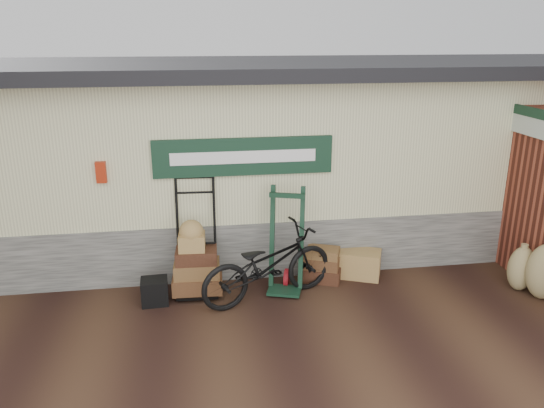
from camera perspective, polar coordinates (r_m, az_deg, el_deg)
The scene contains 10 objects.
ground at distance 7.51m, azimuth 0.28°, elevation -11.16°, with size 80.00×80.00×0.00m, color black.
station_building at distance 9.49m, azimuth -2.35°, elevation 5.55°, with size 14.40×4.10×3.20m.
brick_outbuilding at distance 9.86m, azimuth 27.14°, elevation 2.16°, with size 1.71×4.51×2.62m.
porter_trolley at distance 7.75m, azimuth -8.16°, elevation -3.35°, with size 0.86×0.65×1.72m, color black, non-canonical shape.
green_barrow at distance 7.70m, azimuth 1.55°, elevation -3.95°, with size 0.56×0.48×1.56m, color black, non-canonical shape.
suitcase_stack at distance 8.22m, azimuth 5.28°, elevation -6.42°, with size 0.61×0.38×0.54m, color #361D11, non-canonical shape.
wicker_hamper at distance 8.45m, azimuth 9.35°, elevation -6.34°, with size 0.64×0.42×0.42m, color olive.
black_trunk at distance 7.74m, azimuth -12.50°, elevation -9.15°, with size 0.37×0.32×0.37m, color black.
bicycle at distance 7.50m, azimuth -0.43°, elevation -6.13°, with size 2.04×0.71×1.19m, color black.
burlap_sack_left at distance 8.68m, azimuth 25.23°, elevation -6.30°, with size 0.43×0.36×0.68m, color olive.
Camera 1 is at (-1.04, -6.47, 3.66)m, focal length 35.00 mm.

